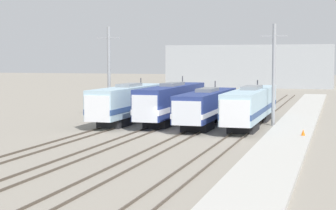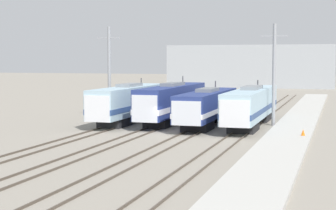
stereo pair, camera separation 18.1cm
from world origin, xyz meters
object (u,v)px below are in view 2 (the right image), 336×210
at_px(catenary_tower_left, 109,72).
at_px(traffic_cone, 303,132).
at_px(locomotive_center_right, 207,106).
at_px(locomotive_center_left, 172,102).
at_px(locomotive_far_left, 128,103).
at_px(locomotive_far_right, 251,106).
at_px(catenary_tower_right, 274,73).

relative_size(catenary_tower_left, traffic_cone, 18.92).
bearing_deg(locomotive_center_right, traffic_cone, -34.82).
bearing_deg(locomotive_center_right, locomotive_center_left, 155.14).
relative_size(locomotive_far_left, traffic_cone, 30.92).
bearing_deg(catenary_tower_left, locomotive_far_right, -4.24).
height_order(locomotive_center_left, locomotive_center_right, locomotive_center_left).
distance_m(locomotive_far_left, locomotive_center_left, 4.84).
relative_size(locomotive_center_left, catenary_tower_right, 1.77).
relative_size(locomotive_center_left, traffic_cone, 33.50).
bearing_deg(locomotive_far_left, catenary_tower_left, 145.31).
distance_m(locomotive_center_right, traffic_cone, 12.69).
xyz_separation_m(locomotive_center_left, locomotive_center_right, (4.48, -2.07, -0.21)).
bearing_deg(locomotive_far_left, locomotive_far_right, 3.85).
xyz_separation_m(locomotive_far_left, locomotive_far_right, (13.43, 0.90, -0.06)).
relative_size(locomotive_far_left, locomotive_far_right, 0.87).
bearing_deg(locomotive_far_left, locomotive_center_right, -1.51).
bearing_deg(locomotive_center_left, traffic_cone, -32.02).
height_order(locomotive_far_right, traffic_cone, locomotive_far_right).
distance_m(catenary_tower_right, traffic_cone, 11.36).
distance_m(locomotive_far_left, locomotive_center_right, 8.96).
height_order(locomotive_center_right, locomotive_far_right, locomotive_far_right).
relative_size(locomotive_center_right, traffic_cone, 30.60).
xyz_separation_m(locomotive_center_left, traffic_cone, (14.83, -9.27, -1.64)).
bearing_deg(locomotive_far_right, locomotive_center_right, -165.71).
xyz_separation_m(catenary_tower_left, catenary_tower_right, (18.70, 0.00, 0.00)).
bearing_deg(locomotive_center_left, locomotive_far_left, -157.68).
relative_size(catenary_tower_right, traffic_cone, 18.92).
height_order(catenary_tower_left, traffic_cone, catenary_tower_left).
xyz_separation_m(locomotive_center_left, locomotive_far_right, (8.95, -0.93, -0.09)).
height_order(locomotive_center_left, catenary_tower_left, catenary_tower_left).
bearing_deg(catenary_tower_left, locomotive_center_left, -2.18).
xyz_separation_m(locomotive_far_left, catenary_tower_left, (-3.07, 2.13, 3.31)).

